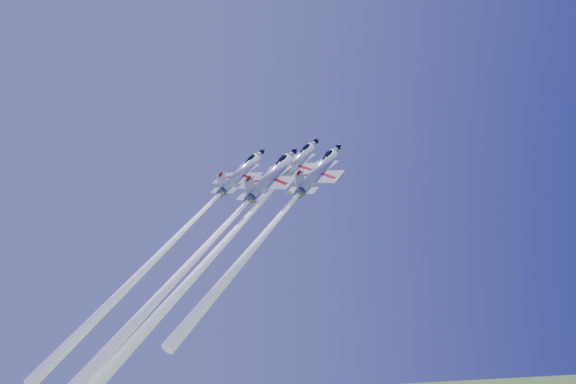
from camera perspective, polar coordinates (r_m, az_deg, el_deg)
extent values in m
cylinder|color=silver|center=(113.17, 0.65, 2.49)|extent=(7.34, 7.65, 10.73)
cone|color=silver|center=(118.31, 2.27, 4.26)|extent=(3.33, 3.33, 2.99)
cone|color=black|center=(119.53, 2.62, 4.65)|extent=(1.68, 1.68, 1.50)
cone|color=slate|center=(108.63, -0.96, 0.70)|extent=(2.88, 2.84, 2.12)
ellipsoid|color=black|center=(116.19, 1.62, 3.95)|extent=(2.89, 2.71, 2.55)
cube|color=black|center=(115.00, 1.24, 3.68)|extent=(0.91, 0.83, 0.91)
cube|color=silver|center=(112.43, 0.40, 2.06)|extent=(8.95, 9.15, 2.95)
cube|color=silver|center=(115.58, 0.70, 2.98)|extent=(2.85, 2.63, 2.07)
cube|color=silver|center=(114.22, 1.74, 3.00)|extent=(2.85, 2.63, 2.07)
cube|color=silver|center=(109.32, -0.71, 0.93)|extent=(4.83, 4.95, 1.53)
cube|color=silver|center=(108.81, -0.90, 1.74)|extent=(2.78, 2.65, 3.82)
cube|color=#B10908|center=(108.45, -1.04, 2.42)|extent=(1.07, 0.99, 1.16)
cube|color=black|center=(113.56, 0.79, 2.09)|extent=(6.47, 5.57, 6.12)
sphere|color=white|center=(108.46, -1.03, 0.63)|extent=(1.15, 1.14, 0.98)
cone|color=white|center=(93.98, -8.15, -7.17)|extent=(21.88, 23.31, 38.96)
cylinder|color=silver|center=(112.98, -4.28, 1.63)|extent=(6.83, 7.12, 9.98)
cone|color=silver|center=(117.43, -2.58, 3.33)|extent=(3.10, 3.09, 2.78)
cone|color=black|center=(118.49, -2.21, 3.70)|extent=(1.56, 1.56, 1.40)
cone|color=slate|center=(109.06, -5.96, -0.06)|extent=(2.68, 2.64, 1.97)
ellipsoid|color=black|center=(115.58, -3.27, 3.02)|extent=(2.69, 2.52, 2.37)
cube|color=black|center=(114.55, -3.67, 2.76)|extent=(0.85, 0.77, 0.84)
cube|color=silver|center=(112.34, -4.54, 1.23)|extent=(8.33, 8.51, 2.75)
cube|color=silver|center=(115.19, -4.14, 2.11)|extent=(2.65, 2.44, 1.93)
cube|color=silver|center=(113.76, -3.23, 2.12)|extent=(2.65, 2.44, 1.93)
cube|color=silver|center=(109.66, -5.69, 0.15)|extent=(4.49, 4.61, 1.42)
cube|color=silver|center=(109.20, -5.89, 0.90)|extent=(2.58, 2.47, 3.55)
cube|color=#B10908|center=(108.87, -6.04, 1.54)|extent=(1.00, 0.92, 1.08)
cube|color=black|center=(113.33, -4.13, 1.27)|extent=(6.02, 5.18, 5.69)
sphere|color=white|center=(108.92, -6.03, -0.12)|extent=(1.07, 1.06, 0.92)
cone|color=white|center=(96.89, -13.02, -7.10)|extent=(19.91, 21.21, 35.39)
cylinder|color=silver|center=(107.84, 2.64, 1.81)|extent=(7.39, 7.70, 10.80)
cone|color=silver|center=(113.09, 4.25, 3.71)|extent=(3.35, 3.35, 3.01)
cone|color=black|center=(114.33, 4.61, 4.12)|extent=(1.69, 1.69, 1.51)
cone|color=slate|center=(103.21, 1.02, -0.10)|extent=(2.90, 2.86, 2.13)
ellipsoid|color=black|center=(110.92, 3.60, 3.37)|extent=(2.91, 2.73, 2.57)
cube|color=black|center=(109.70, 3.23, 3.09)|extent=(0.92, 0.83, 0.91)
cube|color=silver|center=(107.09, 2.39, 1.36)|extent=(9.01, 9.21, 2.97)
cube|color=silver|center=(110.26, 2.65, 2.35)|extent=(2.87, 2.65, 2.09)
cube|color=silver|center=(108.96, 3.77, 2.36)|extent=(2.87, 2.65, 2.09)
cube|color=silver|center=(103.91, 1.28, 0.14)|extent=(4.86, 4.98, 1.54)
cube|color=silver|center=(103.37, 1.09, 1.00)|extent=(2.79, 2.67, 3.84)
cube|color=#B10908|center=(102.98, 0.94, 1.72)|extent=(1.08, 0.99, 1.17)
cube|color=black|center=(108.26, 2.78, 1.40)|extent=(6.51, 5.61, 6.16)
sphere|color=white|center=(103.03, 0.95, -0.18)|extent=(1.16, 1.15, 0.99)
cone|color=white|center=(91.95, -4.11, -6.12)|extent=(16.72, 17.76, 28.99)
cylinder|color=silver|center=(106.53, -1.59, 1.32)|extent=(7.59, 7.90, 11.09)
cone|color=silver|center=(111.64, 0.27, 3.31)|extent=(3.44, 3.44, 3.09)
cone|color=black|center=(112.86, 0.68, 3.75)|extent=(1.73, 1.73, 1.55)
cone|color=slate|center=(102.05, -3.47, -0.70)|extent=(2.98, 2.94, 2.19)
ellipsoid|color=black|center=(109.52, -0.48, 2.95)|extent=(2.99, 2.80, 2.63)
cube|color=black|center=(108.32, -0.91, 2.65)|extent=(0.94, 0.85, 0.94)
cube|color=silver|center=(105.80, -1.88, 0.84)|extent=(9.25, 9.45, 3.05)
cube|color=silver|center=(109.00, -1.48, 1.89)|extent=(2.95, 2.72, 2.14)
cube|color=silver|center=(107.51, -0.38, 1.89)|extent=(2.95, 2.72, 2.14)
cube|color=silver|center=(102.73, -3.17, -0.44)|extent=(4.99, 5.12, 1.58)
cube|color=silver|center=(102.19, -3.39, 0.44)|extent=(2.87, 2.74, 3.94)
cube|color=#B10908|center=(101.80, -3.56, 1.19)|extent=(1.11, 1.02, 1.20)
cube|color=black|center=(106.94, -1.43, 0.89)|extent=(6.69, 5.75, 6.32)
sphere|color=white|center=(101.88, -3.54, -0.78)|extent=(1.19, 1.18, 1.02)
cone|color=white|center=(89.03, -11.18, -8.86)|extent=(21.07, 22.43, 37.28)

